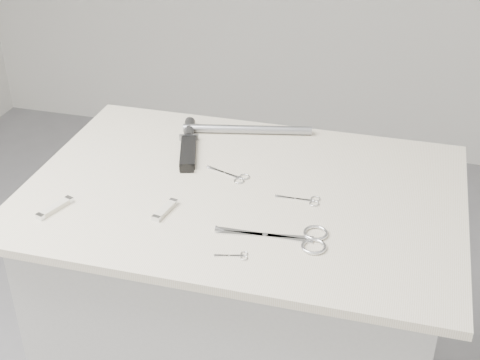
% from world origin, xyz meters
% --- Properties ---
extents(plinth, '(0.90, 0.60, 0.90)m').
position_xyz_m(plinth, '(0.00, 0.00, 0.45)').
color(plinth, '#B1B1AE').
rests_on(plinth, ground).
extents(display_board, '(1.00, 0.70, 0.02)m').
position_xyz_m(display_board, '(0.00, 0.00, 0.91)').
color(display_board, beige).
rests_on(display_board, plinth).
extents(large_shears, '(0.23, 0.10, 0.01)m').
position_xyz_m(large_shears, '(0.16, -0.16, 0.92)').
color(large_shears, silver).
rests_on(large_shears, display_board).
extents(embroidery_scissors_a, '(0.10, 0.04, 0.00)m').
position_xyz_m(embroidery_scissors_a, '(0.15, -0.01, 0.92)').
color(embroidery_scissors_a, silver).
rests_on(embroidery_scissors_a, display_board).
extents(embroidery_scissors_b, '(0.11, 0.06, 0.00)m').
position_xyz_m(embroidery_scissors_b, '(-0.04, 0.05, 0.92)').
color(embroidery_scissors_b, silver).
rests_on(embroidery_scissors_b, display_board).
extents(tiny_scissors, '(0.07, 0.03, 0.00)m').
position_xyz_m(tiny_scissors, '(0.05, -0.25, 0.92)').
color(tiny_scissors, silver).
rests_on(tiny_scissors, display_board).
extents(sheathed_knife, '(0.11, 0.25, 0.03)m').
position_xyz_m(sheathed_knife, '(-0.19, 0.18, 0.93)').
color(sheathed_knife, black).
rests_on(sheathed_knife, display_board).
extents(pocket_knife_a, '(0.05, 0.10, 0.01)m').
position_xyz_m(pocket_knife_a, '(-0.37, -0.19, 0.93)').
color(pocket_knife_a, beige).
rests_on(pocket_knife_a, display_board).
extents(pocket_knife_b, '(0.03, 0.08, 0.01)m').
position_xyz_m(pocket_knife_b, '(-0.14, -0.14, 0.93)').
color(pocket_knife_b, beige).
rests_on(pocket_knife_b, display_board).
extents(metal_rail, '(0.34, 0.10, 0.02)m').
position_xyz_m(metal_rail, '(-0.06, 0.28, 0.93)').
color(metal_rail, gray).
rests_on(metal_rail, display_board).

